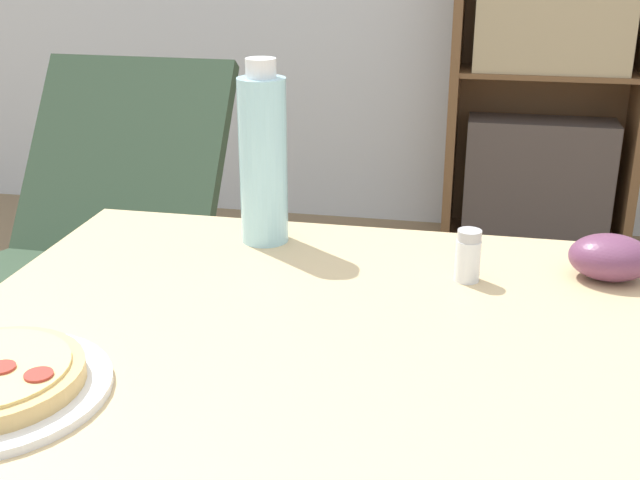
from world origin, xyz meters
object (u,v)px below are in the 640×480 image
Objects in this scene: grape_bunch at (610,258)px; drink_bottle at (263,158)px; lounge_chair_near at (109,279)px; bookshelf at (546,88)px; salt_shaker at (468,256)px.

drink_bottle is (-0.52, 0.05, 0.10)m from grape_bunch.
bookshelf is at bearing 46.88° from lounge_chair_near.
salt_shaker is at bearing -40.64° from lounge_chair_near.
drink_bottle reaches higher than grape_bunch.
salt_shaker is 2.26m from bookshelf.
grape_bunch is 0.13× the size of lounge_chair_near.
drink_bottle is at bearing 163.28° from salt_shaker.
drink_bottle is 2.23m from bookshelf.
grape_bunch is at bearing -5.73° from drink_bottle.
lounge_chair_near is at bearing 138.43° from salt_shaker.
drink_bottle is 0.35m from salt_shaker.
drink_bottle is 1.24m from lounge_chair_near.
salt_shaker is at bearing -96.50° from bookshelf.
lounge_chair_near is (-1.22, 0.87, -0.52)m from grape_bunch.
lounge_chair_near reaches higher than grape_bunch.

